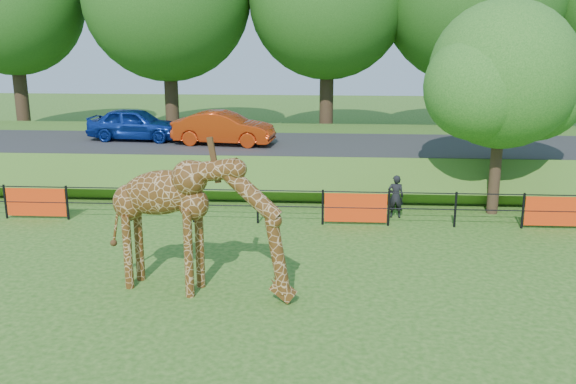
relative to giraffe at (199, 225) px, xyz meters
name	(u,v)px	position (x,y,z in m)	size (l,w,h in m)	color
ground	(211,350)	(0.72, -2.67, -1.61)	(90.00, 90.00, 0.00)	#235314
giraffe	(199,225)	(0.00, 0.00, 0.00)	(4.50, 0.83, 3.22)	#543011
perimeter_fence	(258,206)	(0.72, 5.33, -1.06)	(28.07, 0.10, 1.10)	black
embankment	(277,155)	(0.72, 12.83, -0.96)	(40.00, 9.00, 1.30)	#235314
road	(274,145)	(0.72, 11.33, -0.25)	(40.00, 5.00, 0.12)	#28292B
car_blue	(135,124)	(-4.92, 11.71, 0.46)	(1.53, 3.80, 1.29)	#13339D
car_red	(224,128)	(-1.21, 10.94, 0.45)	(1.36, 3.90, 1.28)	#C1350D
visitor	(396,196)	(5.02, 6.22, -0.92)	(0.50, 0.33, 1.38)	black
tree_east	(506,80)	(8.32, 6.96, 2.67)	(5.40, 4.71, 6.76)	#352218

